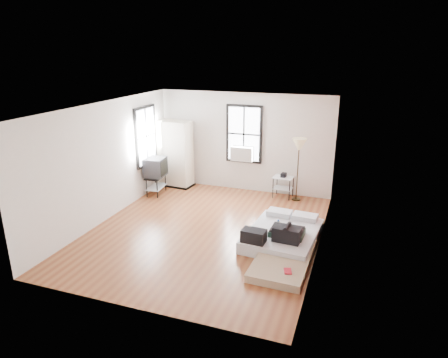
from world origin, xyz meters
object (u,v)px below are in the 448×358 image
at_px(mattress_main, 282,234).
at_px(tv_stand, 156,168).
at_px(floor_lamp, 299,148).
at_px(mattress_bare, 284,253).
at_px(side_table, 283,181).
at_px(wardrobe, 176,154).

distance_m(mattress_main, tv_stand, 4.35).
bearing_deg(floor_lamp, mattress_bare, -84.31).
bearing_deg(mattress_main, side_table, 105.58).
bearing_deg(floor_lamp, side_table, 169.69).
xyz_separation_m(wardrobe, tv_stand, (-0.21, -0.85, -0.22)).
height_order(wardrobe, floor_lamp, wardrobe).
distance_m(side_table, tv_stand, 3.57).
relative_size(mattress_main, tv_stand, 1.89).
relative_size(wardrobe, side_table, 2.80).
bearing_deg(mattress_main, mattress_bare, -70.72).
bearing_deg(mattress_bare, floor_lamp, 97.47).
bearing_deg(mattress_main, floor_lamp, 97.45).
bearing_deg(side_table, mattress_main, -78.80).
bearing_deg(side_table, wardrobe, -178.75).
height_order(side_table, tv_stand, tv_stand).
xyz_separation_m(mattress_bare, side_table, (-0.71, 3.35, 0.35)).
xyz_separation_m(mattress_main, tv_stand, (-3.96, 1.72, 0.59)).
height_order(mattress_main, tv_stand, tv_stand).
xyz_separation_m(mattress_bare, tv_stand, (-4.15, 2.43, 0.63)).
bearing_deg(floor_lamp, wardrobe, 180.00).
bearing_deg(mattress_bare, wardrobe, 141.97).
bearing_deg(mattress_bare, tv_stand, 151.44).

